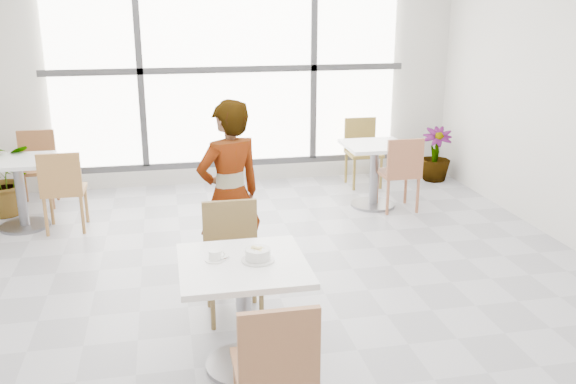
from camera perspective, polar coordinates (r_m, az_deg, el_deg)
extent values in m
plane|color=#9E9EA5|center=(5.10, -0.69, -9.81)|extent=(7.00, 7.00, 0.00)
plane|color=silver|center=(8.05, -5.54, 11.29)|extent=(6.00, 0.00, 6.00)
cube|color=white|center=(7.99, -5.49, 11.24)|extent=(4.40, 0.04, 2.40)
cube|color=#3F3F42|center=(7.96, -5.47, 11.22)|extent=(4.60, 0.05, 0.08)
cube|color=#3F3F42|center=(7.92, -13.55, 10.80)|extent=(0.08, 0.05, 2.40)
cube|color=#3F3F42|center=(8.15, 2.39, 11.42)|extent=(0.08, 0.05, 2.40)
cube|color=#3F3F42|center=(8.18, -5.23, 2.69)|extent=(4.60, 0.05, 0.08)
cube|color=white|center=(3.91, -4.20, -6.78)|extent=(0.80, 0.80, 0.04)
cylinder|color=gray|center=(4.07, -4.09, -11.60)|extent=(0.10, 0.10, 0.71)
cylinder|color=gray|center=(4.25, -3.99, -15.63)|extent=(0.52, 0.52, 0.03)
cube|color=#A36B46|center=(3.45, -1.41, -15.88)|extent=(0.42, 0.42, 0.04)
cube|color=#A36B46|center=(3.17, -0.82, -14.23)|extent=(0.42, 0.04, 0.42)
cylinder|color=#A36B46|center=(3.75, 0.93, -16.99)|extent=(0.04, 0.04, 0.41)
cube|color=olive|center=(4.68, -5.06, -6.65)|extent=(0.42, 0.42, 0.04)
cube|color=olive|center=(4.77, -5.40, -3.21)|extent=(0.42, 0.04, 0.42)
cylinder|color=olive|center=(4.60, -6.98, -10.26)|extent=(0.04, 0.04, 0.41)
cylinder|color=olive|center=(4.92, -7.34, -8.36)|extent=(0.04, 0.04, 0.41)
cylinder|color=olive|center=(4.63, -2.48, -9.91)|extent=(0.04, 0.04, 0.41)
cylinder|color=olive|center=(4.95, -3.15, -8.05)|extent=(0.04, 0.04, 0.41)
cylinder|color=silver|center=(3.91, -2.80, -6.31)|extent=(0.21, 0.21, 0.01)
cylinder|color=silver|center=(3.90, -2.81, -5.75)|extent=(0.16, 0.16, 0.07)
torus|color=silver|center=(3.88, -2.82, -5.33)|extent=(0.16, 0.16, 0.01)
cylinder|color=tan|center=(3.90, -2.81, -5.78)|extent=(0.14, 0.14, 0.05)
cylinder|color=beige|center=(3.88, -3.17, -5.41)|extent=(0.03, 0.03, 0.02)
cylinder|color=beige|center=(3.90, -2.27, -5.22)|extent=(0.03, 0.03, 0.02)
cylinder|color=beige|center=(3.89, -3.06, -5.17)|extent=(0.03, 0.03, 0.01)
cylinder|color=beige|center=(3.88, -2.84, -5.35)|extent=(0.03, 0.03, 0.01)
cylinder|color=#F5F09E|center=(3.89, -2.66, -5.31)|extent=(0.03, 0.03, 0.02)
cylinder|color=beige|center=(3.89, -2.61, -5.19)|extent=(0.03, 0.03, 0.02)
cylinder|color=beige|center=(3.88, -2.75, -5.29)|extent=(0.03, 0.03, 0.02)
cylinder|color=#F7E99F|center=(3.92, -3.26, -5.08)|extent=(0.03, 0.03, 0.02)
cylinder|color=beige|center=(3.89, -2.78, -5.34)|extent=(0.03, 0.03, 0.02)
cylinder|color=beige|center=(3.89, -3.25, -5.26)|extent=(0.03, 0.03, 0.02)
cylinder|color=#F8EAA0|center=(3.86, -2.65, -5.48)|extent=(0.03, 0.03, 0.02)
cylinder|color=beige|center=(3.89, -2.69, -5.20)|extent=(0.03, 0.03, 0.01)
cylinder|color=white|center=(3.94, -6.76, -6.24)|extent=(0.13, 0.13, 0.01)
cylinder|color=white|center=(3.93, -6.78, -5.78)|extent=(0.08, 0.08, 0.06)
torus|color=white|center=(3.93, -6.16, -5.74)|extent=(0.05, 0.01, 0.05)
cylinder|color=black|center=(3.92, -6.79, -5.46)|extent=(0.07, 0.07, 0.00)
cube|color=silver|center=(3.93, -6.01, -6.21)|extent=(0.09, 0.05, 0.00)
sphere|color=silver|center=(3.94, -5.53, -6.08)|extent=(0.02, 0.02, 0.02)
imported|color=black|center=(5.06, -5.41, -0.35)|extent=(0.68, 0.58, 1.59)
cube|color=silver|center=(7.01, -23.83, 2.62)|extent=(0.70, 0.70, 0.04)
cylinder|color=slate|center=(7.10, -23.47, -0.30)|extent=(0.10, 0.10, 0.71)
cylinder|color=slate|center=(7.20, -23.15, -2.88)|extent=(0.52, 0.52, 0.03)
cube|color=white|center=(7.19, 8.06, 4.27)|extent=(0.70, 0.70, 0.04)
cylinder|color=gray|center=(7.28, 7.94, 1.40)|extent=(0.10, 0.10, 0.71)
cylinder|color=gray|center=(7.38, 7.83, -1.14)|extent=(0.52, 0.52, 0.03)
cube|color=#A3713D|center=(6.85, -19.99, 0.15)|extent=(0.42, 0.42, 0.04)
cube|color=#A3713D|center=(6.61, -20.40, 1.59)|extent=(0.42, 0.04, 0.42)
cylinder|color=#A3713D|center=(7.06, -18.17, -1.09)|extent=(0.04, 0.04, 0.41)
cylinder|color=#A3713D|center=(6.72, -18.48, -2.03)|extent=(0.04, 0.04, 0.41)
cylinder|color=#A3713D|center=(7.12, -21.04, -1.25)|extent=(0.04, 0.04, 0.41)
cylinder|color=#A3713D|center=(6.78, -21.50, -2.19)|extent=(0.04, 0.04, 0.41)
cube|color=brown|center=(7.79, -22.28, 1.86)|extent=(0.42, 0.42, 0.04)
cube|color=brown|center=(7.92, -22.23, 3.82)|extent=(0.42, 0.04, 0.42)
cylinder|color=brown|center=(7.71, -23.63, -0.18)|extent=(0.04, 0.04, 0.41)
cylinder|color=brown|center=(8.05, -23.14, 0.56)|extent=(0.04, 0.04, 0.41)
cylinder|color=brown|center=(7.64, -20.99, -0.03)|extent=(0.04, 0.04, 0.41)
cylinder|color=brown|center=(7.98, -20.61, 0.72)|extent=(0.04, 0.04, 0.41)
cube|color=#A36243|center=(7.19, 10.14, 1.71)|extent=(0.42, 0.42, 0.04)
cube|color=#A36243|center=(6.97, 10.80, 3.13)|extent=(0.42, 0.04, 0.42)
cylinder|color=#A36243|center=(7.48, 10.83, 0.48)|extent=(0.04, 0.04, 0.41)
cylinder|color=#A36243|center=(7.17, 11.91, -0.33)|extent=(0.04, 0.04, 0.41)
cylinder|color=#A36243|center=(7.35, 8.23, 0.32)|extent=(0.04, 0.04, 0.41)
cylinder|color=#A36243|center=(7.03, 9.21, -0.51)|extent=(0.04, 0.04, 0.41)
cube|color=olive|center=(8.07, 7.03, 3.54)|extent=(0.42, 0.42, 0.04)
cube|color=olive|center=(8.20, 6.67, 5.41)|extent=(0.42, 0.04, 0.42)
cylinder|color=olive|center=(7.91, 6.14, 1.60)|extent=(0.04, 0.04, 0.41)
cylinder|color=olive|center=(8.24, 5.39, 2.26)|extent=(0.04, 0.04, 0.41)
cylinder|color=olive|center=(8.02, 8.60, 1.73)|extent=(0.04, 0.04, 0.41)
cylinder|color=olive|center=(8.35, 7.76, 2.37)|extent=(0.04, 0.04, 0.41)
imported|color=#4D753A|center=(7.60, -24.72, 1.16)|extent=(0.80, 0.71, 0.84)
imported|color=#518244|center=(8.50, 13.49, 3.41)|extent=(0.52, 0.52, 0.72)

